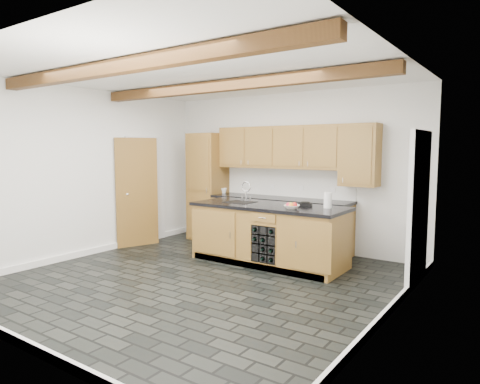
% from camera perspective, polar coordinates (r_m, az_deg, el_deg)
% --- Properties ---
extents(ground, '(5.00, 5.00, 0.00)m').
position_cam_1_polar(ground, '(6.03, -5.22, -11.60)').
color(ground, black).
rests_on(ground, ground).
extents(room_shell, '(5.01, 5.00, 5.00)m').
position_cam_1_polar(room_shell, '(6.23, -2.81, 3.25)').
color(room_shell, white).
rests_on(room_shell, ground).
extents(back_cabinetry, '(3.65, 0.62, 2.20)m').
position_cam_1_polar(back_cabinetry, '(7.84, 3.15, -0.23)').
color(back_cabinetry, olive).
rests_on(back_cabinetry, ground).
extents(island, '(2.48, 0.96, 0.93)m').
position_cam_1_polar(island, '(6.76, 3.81, -5.62)').
color(island, olive).
rests_on(island, ground).
extents(faucet, '(0.45, 0.40, 0.34)m').
position_cam_1_polar(faucet, '(7.02, 0.15, -1.05)').
color(faucet, black).
rests_on(faucet, island).
extents(kitchen_scale, '(0.23, 0.18, 0.06)m').
position_cam_1_polar(kitchen_scale, '(6.61, 8.69, -1.58)').
color(kitchen_scale, black).
rests_on(kitchen_scale, island).
extents(fruit_bowl, '(0.28, 0.28, 0.06)m').
position_cam_1_polar(fruit_bowl, '(6.27, 6.92, -1.99)').
color(fruit_bowl, silver).
rests_on(fruit_bowl, island).
extents(fruit_cluster, '(0.16, 0.17, 0.07)m').
position_cam_1_polar(fruit_cluster, '(6.26, 6.92, -1.71)').
color(fruit_cluster, red).
rests_on(fruit_cluster, fruit_bowl).
extents(paper_towel, '(0.12, 0.12, 0.23)m').
position_cam_1_polar(paper_towel, '(6.42, 11.63, -1.08)').
color(paper_towel, white).
rests_on(paper_towel, island).
extents(mug, '(0.14, 0.14, 0.10)m').
position_cam_1_polar(mug, '(8.38, -2.17, 0.17)').
color(mug, white).
rests_on(mug, back_cabinetry).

